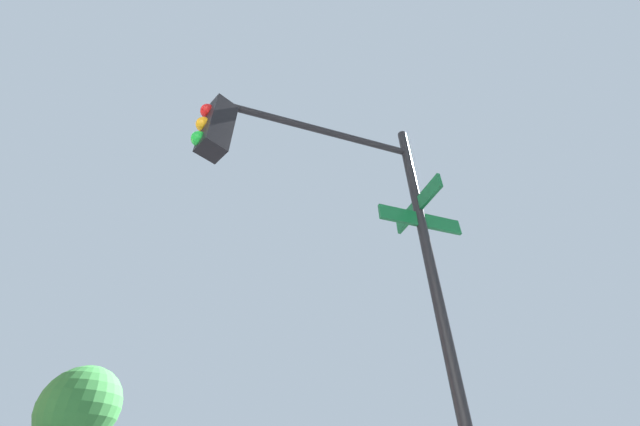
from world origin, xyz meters
The scene contains 2 objects.
traffic_signal_near centered at (-6.29, -5.75, 3.66)m, with size 1.75×3.00×5.19m.
street_tree centered at (9.32, -7.84, 3.52)m, with size 2.99×2.99×5.02m.
Camera 1 is at (-8.41, -3.56, 1.05)m, focal length 19.83 mm.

